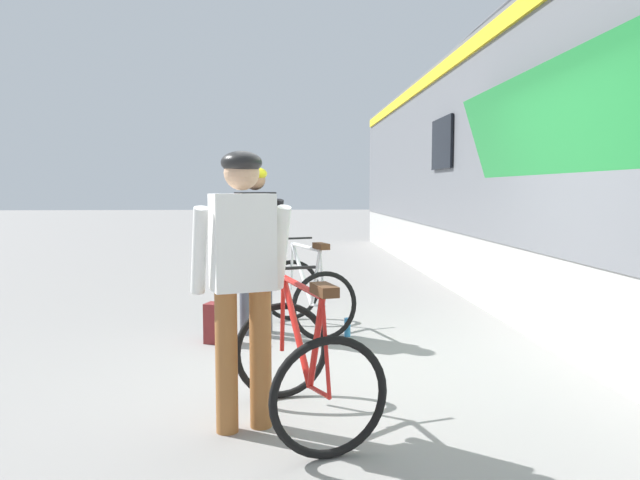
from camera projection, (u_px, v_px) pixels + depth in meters
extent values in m
plane|color=gray|center=(372.00, 368.00, 5.00)|extent=(80.00, 80.00, 0.00)
cube|color=#B7B7B2|center=(636.00, 284.00, 6.65)|extent=(2.97, 21.52, 0.90)
cube|color=#238C3D|center=(565.00, 159.00, 5.17)|extent=(0.55, 4.24, 1.63)
cube|color=yellow|center=(513.00, 14.00, 6.30)|extent=(0.04, 21.08, 0.20)
cube|color=black|center=(442.00, 143.00, 9.16)|extent=(0.04, 1.10, 0.80)
cylinder|color=#935B2D|center=(227.00, 362.00, 3.65)|extent=(0.14, 0.14, 0.90)
cylinder|color=#935B2D|center=(261.00, 358.00, 3.73)|extent=(0.14, 0.14, 0.90)
cube|color=white|center=(242.00, 242.00, 3.62)|extent=(0.44, 0.35, 0.60)
cylinder|color=white|center=(199.00, 251.00, 3.57)|extent=(0.17, 0.27, 0.56)
cylinder|color=white|center=(280.00, 248.00, 3.76)|extent=(0.17, 0.27, 0.56)
sphere|color=tan|center=(242.00, 172.00, 3.59)|extent=(0.22, 0.22, 0.22)
ellipsoid|color=black|center=(241.00, 163.00, 3.58)|extent=(0.33, 0.34, 0.14)
cylinder|color=#4C515B|center=(246.00, 292.00, 6.13)|extent=(0.14, 0.14, 0.90)
cylinder|color=#4C515B|center=(266.00, 291.00, 6.23)|extent=(0.14, 0.14, 0.90)
cube|color=black|center=(255.00, 221.00, 6.11)|extent=(0.44, 0.37, 0.60)
cylinder|color=black|center=(230.00, 226.00, 6.03)|extent=(0.19, 0.27, 0.56)
cylinder|color=black|center=(277.00, 225.00, 6.27)|extent=(0.19, 0.27, 0.56)
sphere|color=#9E7051|center=(255.00, 180.00, 6.07)|extent=(0.22, 0.22, 0.22)
ellipsoid|color=yellow|center=(255.00, 174.00, 6.07)|extent=(0.34, 0.35, 0.14)
torus|color=black|center=(282.00, 350.00, 4.25)|extent=(0.70, 0.24, 0.71)
torus|color=black|center=(329.00, 397.00, 3.29)|extent=(0.70, 0.24, 0.71)
cylinder|color=red|center=(296.00, 328.00, 3.89)|extent=(0.21, 0.63, 0.63)
cylinder|color=red|center=(301.00, 286.00, 3.76)|extent=(0.26, 0.83, 0.04)
cylinder|color=red|center=(316.00, 344.00, 3.49)|extent=(0.11, 0.27, 0.62)
cylinder|color=red|center=(319.00, 392.00, 3.46)|extent=(0.12, 0.36, 0.08)
cylinder|color=red|center=(326.00, 347.00, 3.32)|extent=(0.06, 0.14, 0.56)
cylinder|color=red|center=(283.00, 314.00, 4.20)|extent=(0.05, 0.09, 0.55)
cylinder|color=black|center=(283.00, 268.00, 4.15)|extent=(0.47, 0.15, 0.02)
cube|color=#4C2D19|center=(324.00, 290.00, 3.32)|extent=(0.16, 0.26, 0.06)
torus|color=black|center=(291.00, 290.00, 6.81)|extent=(0.69, 0.27, 0.71)
torus|color=black|center=(324.00, 306.00, 5.87)|extent=(0.69, 0.27, 0.71)
cylinder|color=white|center=(302.00, 273.00, 6.46)|extent=(0.25, 0.62, 0.63)
cylinder|color=white|center=(305.00, 247.00, 6.33)|extent=(0.31, 0.82, 0.04)
cylinder|color=white|center=(316.00, 278.00, 6.07)|extent=(0.12, 0.27, 0.62)
cylinder|color=white|center=(318.00, 306.00, 6.04)|extent=(0.14, 0.35, 0.08)
cylinder|color=white|center=(322.00, 278.00, 5.90)|extent=(0.07, 0.14, 0.56)
cylinder|color=white|center=(292.00, 267.00, 6.76)|extent=(0.06, 0.09, 0.55)
cylinder|color=black|center=(292.00, 238.00, 6.71)|extent=(0.46, 0.18, 0.02)
cube|color=#4C2D19|center=(321.00, 246.00, 5.90)|extent=(0.17, 0.26, 0.06)
cube|color=maroon|center=(220.00, 323.00, 5.80)|extent=(0.32, 0.26, 0.40)
cylinder|color=#338CCC|center=(347.00, 327.00, 6.07)|extent=(0.07, 0.07, 0.19)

